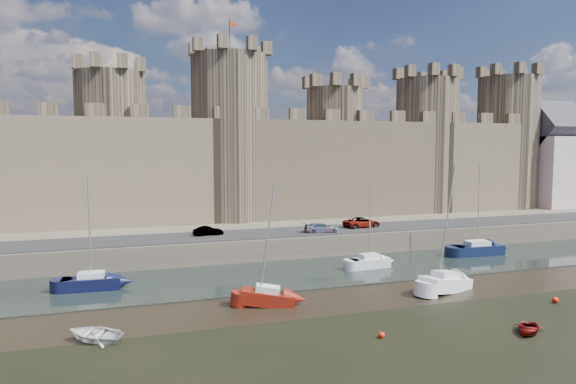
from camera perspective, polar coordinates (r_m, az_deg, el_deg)
name	(u,v)px	position (r m, az deg, el deg)	size (l,w,h in m)	color
ground	(380,382)	(30.12, 10.20, -20.10)	(160.00, 160.00, 0.00)	black
water_channel	(263,276)	(51.28, -2.84, -9.33)	(160.00, 12.00, 0.08)	black
quay	(205,217)	(85.71, -9.26, -2.75)	(160.00, 60.00, 2.50)	#4C443A
road	(240,235)	(60.25, -5.38, -4.74)	(160.00, 7.00, 0.10)	black
castle	(212,155)	(73.00, -8.39, 4.12)	(108.50, 11.00, 29.00)	#42382B
car_1	(208,231)	(60.03, -8.87, -4.32)	(1.19, 3.41, 1.12)	gray
car_2	(322,228)	(61.61, 3.76, -3.99)	(1.70, 4.19, 1.22)	gray
car_3	(362,223)	(65.96, 8.21, -3.38)	(2.23, 4.83, 1.34)	gray
sailboat_1	(91,282)	(49.54, -21.00, -9.28)	(5.09, 2.25, 9.98)	black
sailboat_2	(369,261)	(55.09, 9.03, -7.60)	(4.44, 2.03, 9.32)	silver
sailboat_3	(477,249)	(64.72, 20.27, -5.92)	(6.11, 2.59, 10.55)	black
sailboat_4	(268,296)	(42.22, -2.26, -11.50)	(4.63, 2.86, 10.12)	maroon
sailboat_5	(445,282)	(48.16, 17.08, -9.57)	(5.62, 3.59, 11.32)	white
dinghy_4	(528,329)	(39.98, 25.12, -13.60)	(2.09, 0.61, 2.93)	#650B0C
dinghy_6	(95,336)	(37.26, -20.64, -14.71)	(2.57, 0.74, 3.59)	silver
buoy_1	(382,335)	(36.14, 10.35, -15.36)	(0.43, 0.43, 0.43)	#F9220B
buoy_3	(555,300)	(48.17, 27.56, -10.60)	(0.50, 0.50, 0.50)	#FF180B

